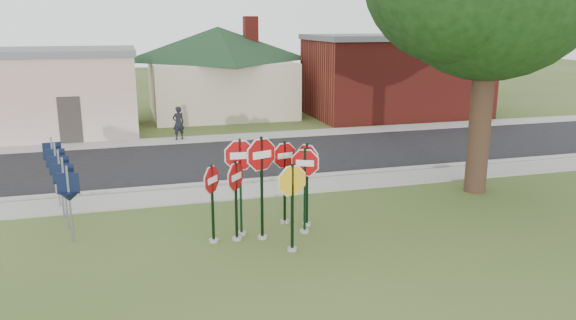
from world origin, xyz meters
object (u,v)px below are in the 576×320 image
object	(u,v)px
stop_sign_center	(262,172)
stop_sign_left	(236,191)
pedestrian	(178,123)
stop_sign_yellow	(292,196)

from	to	relation	value
stop_sign_center	stop_sign_left	size ratio (longest dim) A/B	1.28
stop_sign_center	pedestrian	distance (m)	13.17
stop_sign_center	pedestrian	world-z (taller)	stop_sign_center
stop_sign_yellow	pedestrian	bearing A→B (deg)	95.81
pedestrian	stop_sign_center	bearing A→B (deg)	75.93
stop_sign_yellow	pedestrian	distance (m)	14.15
stop_sign_center	stop_sign_yellow	xyz separation A→B (m)	(0.52, -0.97, -0.40)
stop_sign_yellow	pedestrian	xyz separation A→B (m)	(-1.43, 14.07, -0.55)
stop_sign_left	pedestrian	world-z (taller)	stop_sign_left
stop_sign_center	stop_sign_left	distance (m)	0.82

